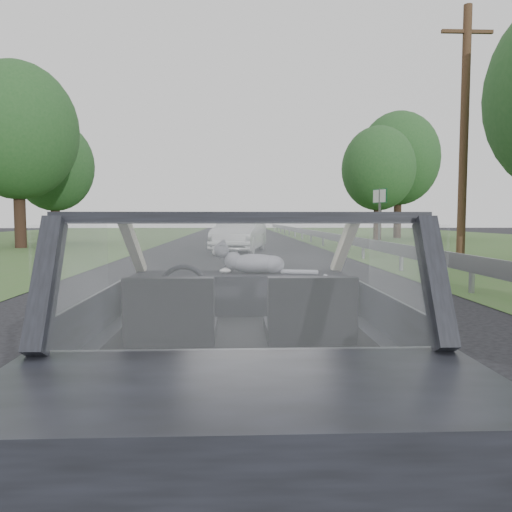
{
  "coord_description": "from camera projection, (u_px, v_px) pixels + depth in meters",
  "views": [
    {
      "loc": [
        -0.03,
        -3.15,
        1.42
      ],
      "look_at": [
        0.12,
        0.52,
        1.14
      ],
      "focal_mm": 35.0,
      "sensor_mm": 36.0,
      "label": 1
    }
  ],
  "objects": [
    {
      "name": "subject_car",
      "position": [
        241.0,
        326.0,
        3.2
      ],
      "size": [
        1.8,
        4.0,
        1.45
      ],
      "primitive_type": "cube",
      "color": "black",
      "rests_on": "ground"
    },
    {
      "name": "ground",
      "position": [
        241.0,
        436.0,
        3.25
      ],
      "size": [
        140.0,
        140.0,
        0.0
      ],
      "primitive_type": "plane",
      "color": "black",
      "rests_on": "ground"
    },
    {
      "name": "other_car",
      "position": [
        240.0,
        234.0,
        20.63
      ],
      "size": [
        2.68,
        4.92,
        1.53
      ],
      "primitive_type": "imported",
      "rotation": [
        0.0,
        0.0,
        -0.19
      ],
      "color": "silver",
      "rests_on": "ground"
    },
    {
      "name": "cat",
      "position": [
        255.0,
        262.0,
        3.78
      ],
      "size": [
        0.6,
        0.28,
        0.26
      ],
      "primitive_type": "ellipsoid",
      "rotation": [
        0.0,
        0.0,
        -0.19
      ],
      "color": "gray",
      "rests_on": "dashboard"
    },
    {
      "name": "utility_pole",
      "position": [
        464.0,
        138.0,
        14.61
      ],
      "size": [
        0.3,
        0.3,
        7.54
      ],
      "primitive_type": "cylinder",
      "rotation": [
        0.0,
        0.0,
        0.24
      ],
      "color": "brown",
      "rests_on": "ground"
    },
    {
      "name": "highway_sign",
      "position": [
        379.0,
        219.0,
        22.94
      ],
      "size": [
        0.43,
        1.09,
        2.76
      ],
      "primitive_type": "cube",
      "rotation": [
        0.0,
        0.0,
        0.29
      ],
      "color": "#115326",
      "rests_on": "ground"
    },
    {
      "name": "tree_3",
      "position": [
        398.0,
        177.0,
        35.3
      ],
      "size": [
        7.47,
        7.47,
        8.66
      ],
      "primitive_type": null,
      "rotation": [
        0.0,
        0.0,
        -0.39
      ],
      "color": "#204A20",
      "rests_on": "ground"
    },
    {
      "name": "steering_wheel",
      "position": [
        183.0,
        289.0,
        3.49
      ],
      "size": [
        0.36,
        0.36,
        0.04
      ],
      "primitive_type": "torus",
      "color": "black",
      "rests_on": "dashboard"
    },
    {
      "name": "guardrail",
      "position": [
        397.0,
        249.0,
        13.35
      ],
      "size": [
        0.05,
        90.0,
        0.32
      ],
      "primitive_type": "cube",
      "color": "gray",
      "rests_on": "ground"
    },
    {
      "name": "driver_seat",
      "position": [
        172.0,
        311.0,
        2.88
      ],
      "size": [
        0.5,
        0.72,
        0.42
      ],
      "primitive_type": "cube",
      "color": "black",
      "rests_on": "subject_car"
    },
    {
      "name": "tree_2",
      "position": [
        378.0,
        185.0,
        31.73
      ],
      "size": [
        6.12,
        6.12,
        7.03
      ],
      "primitive_type": null,
      "rotation": [
        0.0,
        0.0,
        -0.42
      ],
      "color": "#204A20",
      "rests_on": "ground"
    },
    {
      "name": "tree_5",
      "position": [
        18.0,
        158.0,
        23.38
      ],
      "size": [
        6.08,
        6.08,
        8.45
      ],
      "primitive_type": null,
      "rotation": [
        0.0,
        0.0,
        -0.1
      ],
      "color": "#204A20",
      "rests_on": "ground"
    },
    {
      "name": "dashboard",
      "position": [
        240.0,
        293.0,
        3.81
      ],
      "size": [
        1.58,
        0.45,
        0.3
      ],
      "primitive_type": "cube",
      "color": "black",
      "rests_on": "subject_car"
    },
    {
      "name": "passenger_seat",
      "position": [
        309.0,
        310.0,
        2.91
      ],
      "size": [
        0.5,
        0.72,
        0.42
      ],
      "primitive_type": "cube",
      "color": "black",
      "rests_on": "subject_car"
    },
    {
      "name": "tree_6",
      "position": [
        54.0,
        184.0,
        28.21
      ],
      "size": [
        5.8,
        5.8,
        6.71
      ],
      "primitive_type": null,
      "rotation": [
        0.0,
        0.0,
        0.4
      ],
      "color": "#204A20",
      "rests_on": "ground"
    }
  ]
}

